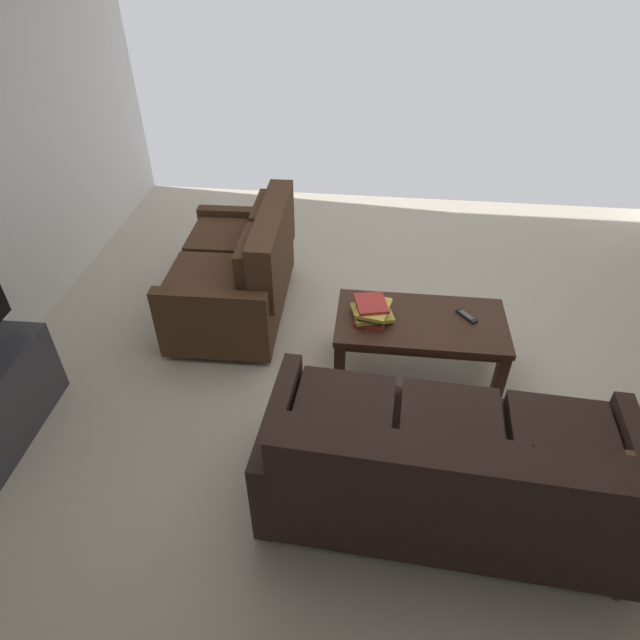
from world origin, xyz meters
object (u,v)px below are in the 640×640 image
Objects in this scene: tv_remote at (466,316)px; coffee_table at (420,328)px; loveseat_near at (239,271)px; sofa_main at (447,471)px; book_stack at (373,311)px.

coffee_table is at bearing 11.70° from tv_remote.
coffee_table is 0.31m from tv_remote.
tv_remote is (-1.64, 0.50, 0.09)m from loveseat_near.
book_stack is (0.42, -1.10, 0.14)m from sofa_main.
coffee_table is at bearing 157.45° from loveseat_near.
loveseat_near is 1.18m from book_stack.
loveseat_near is (1.45, -1.67, 0.00)m from sofa_main.
book_stack reaches higher than coffee_table.
sofa_main reaches higher than coffee_table.
tv_remote is (-0.61, -0.07, -0.05)m from book_stack.
coffee_table is 7.26× the size of tv_remote.
tv_remote is (-0.19, -1.17, 0.10)m from sofa_main.
coffee_table is 3.69× the size of book_stack.
sofa_main is at bearing 110.94° from book_stack.
sofa_main is 1.43× the size of loveseat_near.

